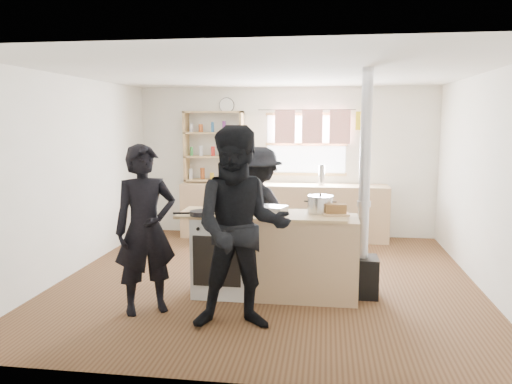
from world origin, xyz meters
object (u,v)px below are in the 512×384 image
Objects in this scene: skillet_greens at (202,213)px; person_near_right at (241,229)px; stockpot_stove at (238,204)px; person_far at (259,210)px; roast_tray at (271,209)px; stockpot_counter at (320,204)px; bread_board at (336,210)px; person_near_left at (146,229)px; flue_heater at (363,238)px; thermos at (322,175)px; cooking_island at (275,254)px.

skillet_greens is 0.15× the size of person_near_right.
skillet_greens is 1.33× the size of stockpot_stove.
person_far is at bearing 83.48° from person_near_right.
person_near_right is (-0.18, -0.96, -0.02)m from roast_tray.
bread_board is (0.17, -0.11, -0.05)m from stockpot_counter.
person_near_left is at bearing -149.76° from roast_tray.
person_near_left reaches higher than skillet_greens.
person_far is at bearing 149.51° from flue_heater.
person_near_right is (-0.70, -3.70, -0.11)m from thermos.
flue_heater is 1.55× the size of person_far.
cooking_island is 0.79× the size of flue_heater.
thermos reaches higher than stockpot_stove.
thermos is at bearing -88.63° from person_far.
stockpot_counter is (0.49, 0.12, 0.56)m from cooking_island.
person_near_left is (-1.20, -0.70, -0.11)m from roast_tray.
thermos is 0.16× the size of cooking_island.
person_near_right is at bearing -52.09° from skillet_greens.
skillet_greens is at bearing -112.67° from thermos.
flue_heater is at bearing 6.25° from cooking_island.
thermos is 1.10× the size of stockpot_counter.
person_near_right reaches higher than thermos.
person_far reaches higher than roast_tray.
bread_board is 2.02m from person_near_left.
cooking_island is 1.22× the size of person_far.
thermos is at bearing 67.33° from skillet_greens.
stockpot_stove is 0.13× the size of person_near_left.
cooking_island is at bearing -99.72° from thermos.
stockpot_stove is (-0.91, -2.67, -0.05)m from thermos.
person_near_right is (-0.71, -1.04, -0.07)m from stockpot_counter.
person_far is (-1.25, 0.74, 0.15)m from flue_heater.
stockpot_counter is 0.15× the size of person_near_right.
cooking_island is 0.51m from roast_tray.
bread_board is 0.12× the size of flue_heater.
skillet_greens is at bearing -169.39° from flue_heater.
person_far is at bearing 138.55° from bread_board.
person_far is at bearing 136.93° from stockpot_counter.
stockpot_counter is at bearing 147.14° from bread_board.
person_near_left is 1.06× the size of person_far.
person_far is at bearing 65.38° from skillet_greens.
flue_heater reaches higher than skillet_greens.
person_near_left is (-2.21, -0.77, 0.20)m from flue_heater.
bread_board is at bearing -1.99° from roast_tray.
flue_heater is (1.39, 0.00, -0.35)m from stockpot_stove.
thermos is 1.43× the size of stockpot_stove.
flue_heater is at bearing -79.61° from thermos.
cooking_island is at bearing -166.77° from stockpot_counter.
stockpot_counter is at bearing 9.04° from roast_tray.
person_near_right reaches higher than cooking_island.
person_near_right reaches higher than person_far.
flue_heater is 1.31× the size of person_near_right.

